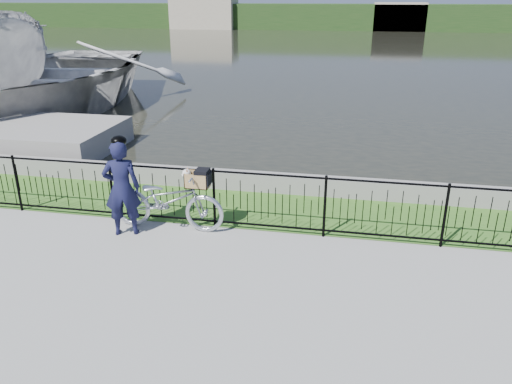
# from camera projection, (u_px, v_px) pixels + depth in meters

# --- Properties ---
(ground) EXTENTS (120.00, 120.00, 0.00)m
(ground) POSITION_uv_depth(u_px,v_px,m) (250.00, 277.00, 7.62)
(ground) COLOR gray
(ground) RESTS_ON ground
(grass_strip) EXTENTS (60.00, 2.00, 0.01)m
(grass_strip) POSITION_uv_depth(u_px,v_px,m) (277.00, 210.00, 9.99)
(grass_strip) COLOR #3A6820
(grass_strip) RESTS_ON ground
(water) EXTENTS (120.00, 120.00, 0.00)m
(water) POSITION_uv_depth(u_px,v_px,m) (339.00, 52.00, 37.73)
(water) COLOR black
(water) RESTS_ON ground
(quay_wall) EXTENTS (60.00, 0.30, 0.40)m
(quay_wall) POSITION_uv_depth(u_px,v_px,m) (284.00, 183.00, 10.84)
(quay_wall) COLOR gray
(quay_wall) RESTS_ON ground
(fence) EXTENTS (14.00, 0.06, 1.15)m
(fence) POSITION_uv_depth(u_px,v_px,m) (268.00, 202.00, 8.87)
(fence) COLOR black
(fence) RESTS_ON ground
(far_treeline) EXTENTS (120.00, 6.00, 3.00)m
(far_treeline) POSITION_uv_depth(u_px,v_px,m) (348.00, 17.00, 61.82)
(far_treeline) COLOR #223D17
(far_treeline) RESTS_ON ground
(far_building_left) EXTENTS (8.00, 4.00, 4.00)m
(far_building_left) POSITION_uv_depth(u_px,v_px,m) (204.00, 12.00, 63.03)
(far_building_left) COLOR #A39983
(far_building_left) RESTS_ON ground
(far_building_right) EXTENTS (6.00, 3.00, 3.20)m
(far_building_right) POSITION_uv_depth(u_px,v_px,m) (399.00, 17.00, 59.34)
(far_building_right) COLOR #A39983
(far_building_right) RESTS_ON ground
(bicycle_rig) EXTENTS (2.11, 0.74, 1.20)m
(bicycle_rig) POSITION_uv_depth(u_px,v_px,m) (168.00, 200.00, 9.02)
(bicycle_rig) COLOR silver
(bicycle_rig) RESTS_ON ground
(cyclist) EXTENTS (0.73, 0.60, 1.81)m
(cyclist) POSITION_uv_depth(u_px,v_px,m) (122.00, 187.00, 8.70)
(cyclist) COLOR black
(cyclist) RESTS_ON ground
(boat_far) EXTENTS (9.95, 13.00, 2.51)m
(boat_far) POSITION_uv_depth(u_px,v_px,m) (47.00, 75.00, 18.38)
(boat_far) COLOR #B1B2B1
(boat_far) RESTS_ON water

